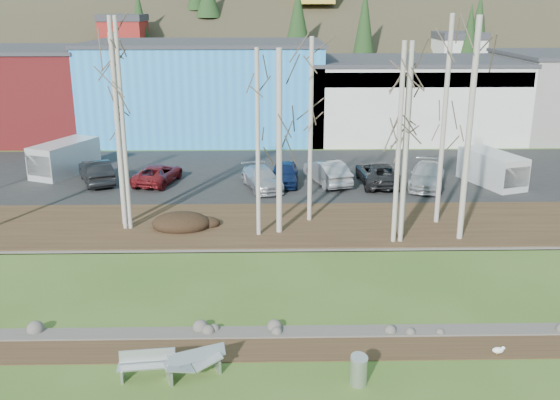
{
  "coord_description": "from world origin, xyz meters",
  "views": [
    {
      "loc": [
        -0.67,
        -16.89,
        11.34
      ],
      "look_at": [
        -0.06,
        11.23,
        2.5
      ],
      "focal_mm": 40.0,
      "sensor_mm": 36.0,
      "label": 1
    }
  ],
  "objects_px": {
    "bench_damaged": "(194,363)",
    "seagull": "(498,350)",
    "car_3": "(285,173)",
    "car_6": "(427,175)",
    "bench_intact": "(146,364)",
    "van_white": "(494,169)",
    "car_0": "(96,172)",
    "car_4": "(327,172)",
    "litter_bin": "(359,371)",
    "van_grey": "(63,159)",
    "car_2": "(262,178)",
    "car_5": "(379,173)",
    "car_1": "(158,174)"
  },
  "relations": [
    {
      "from": "car_0",
      "to": "car_1",
      "type": "height_order",
      "value": "car_0"
    },
    {
      "from": "car_4",
      "to": "car_0",
      "type": "bearing_deg",
      "value": -18.87
    },
    {
      "from": "litter_bin",
      "to": "car_3",
      "type": "relative_size",
      "value": 0.22
    },
    {
      "from": "car_5",
      "to": "bench_damaged",
      "type": "bearing_deg",
      "value": 64.6
    },
    {
      "from": "car_2",
      "to": "car_4",
      "type": "relative_size",
      "value": 0.96
    },
    {
      "from": "car_2",
      "to": "car_3",
      "type": "xyz_separation_m",
      "value": [
        1.5,
        1.02,
        0.05
      ]
    },
    {
      "from": "car_3",
      "to": "car_6",
      "type": "distance_m",
      "value": 9.12
    },
    {
      "from": "car_2",
      "to": "van_grey",
      "type": "xyz_separation_m",
      "value": [
        -13.7,
        3.8,
        0.44
      ]
    },
    {
      "from": "car_4",
      "to": "car_5",
      "type": "distance_m",
      "value": 3.33
    },
    {
      "from": "car_6",
      "to": "van_white",
      "type": "bearing_deg",
      "value": 22.2
    },
    {
      "from": "car_0",
      "to": "van_grey",
      "type": "xyz_separation_m",
      "value": [
        -2.86,
        2.31,
        0.33
      ]
    },
    {
      "from": "litter_bin",
      "to": "car_5",
      "type": "relative_size",
      "value": 0.17
    },
    {
      "from": "litter_bin",
      "to": "van_white",
      "type": "bearing_deg",
      "value": 61.51
    },
    {
      "from": "van_grey",
      "to": "seagull",
      "type": "bearing_deg",
      "value": -23.47
    },
    {
      "from": "bench_damaged",
      "to": "seagull",
      "type": "height_order",
      "value": "bench_damaged"
    },
    {
      "from": "car_0",
      "to": "van_grey",
      "type": "distance_m",
      "value": 3.69
    },
    {
      "from": "bench_damaged",
      "to": "car_0",
      "type": "xyz_separation_m",
      "value": [
        -8.8,
        22.22,
        0.49
      ]
    },
    {
      "from": "bench_intact",
      "to": "car_6",
      "type": "relative_size",
      "value": 0.36
    },
    {
      "from": "car_3",
      "to": "seagull",
      "type": "bearing_deg",
      "value": -69.46
    },
    {
      "from": "car_1",
      "to": "car_6",
      "type": "bearing_deg",
      "value": -170.29
    },
    {
      "from": "bench_damaged",
      "to": "car_6",
      "type": "distance_m",
      "value": 24.43
    },
    {
      "from": "car_3",
      "to": "car_5",
      "type": "distance_m",
      "value": 6.08
    },
    {
      "from": "bench_intact",
      "to": "litter_bin",
      "type": "relative_size",
      "value": 2.0
    },
    {
      "from": "car_6",
      "to": "van_white",
      "type": "relative_size",
      "value": 0.99
    },
    {
      "from": "car_1",
      "to": "car_4",
      "type": "relative_size",
      "value": 0.97
    },
    {
      "from": "car_5",
      "to": "van_grey",
      "type": "distance_m",
      "value": 21.49
    },
    {
      "from": "car_5",
      "to": "car_3",
      "type": "bearing_deg",
      "value": -3.19
    },
    {
      "from": "litter_bin",
      "to": "van_grey",
      "type": "distance_m",
      "value": 30.26
    },
    {
      "from": "car_3",
      "to": "car_6",
      "type": "xyz_separation_m",
      "value": [
        9.08,
        -0.83,
        0.03
      ]
    },
    {
      "from": "car_3",
      "to": "car_4",
      "type": "bearing_deg",
      "value": 3.15
    },
    {
      "from": "bench_damaged",
      "to": "car_3",
      "type": "distance_m",
      "value": 22.04
    },
    {
      "from": "car_5",
      "to": "van_grey",
      "type": "xyz_separation_m",
      "value": [
        -21.28,
        2.97,
        0.38
      ]
    },
    {
      "from": "van_grey",
      "to": "car_2",
      "type": "bearing_deg",
      "value": 8.22
    },
    {
      "from": "car_3",
      "to": "car_6",
      "type": "relative_size",
      "value": 0.82
    },
    {
      "from": "litter_bin",
      "to": "seagull",
      "type": "bearing_deg",
      "value": 17.69
    },
    {
      "from": "car_3",
      "to": "van_grey",
      "type": "distance_m",
      "value": 15.46
    },
    {
      "from": "litter_bin",
      "to": "car_1",
      "type": "bearing_deg",
      "value": 113.66
    },
    {
      "from": "car_1",
      "to": "van_grey",
      "type": "relative_size",
      "value": 0.84
    },
    {
      "from": "bench_damaged",
      "to": "car_6",
      "type": "height_order",
      "value": "car_6"
    },
    {
      "from": "bench_intact",
      "to": "car_2",
      "type": "height_order",
      "value": "car_2"
    },
    {
      "from": "van_grey",
      "to": "car_6",
      "type": "bearing_deg",
      "value": 15.27
    },
    {
      "from": "seagull",
      "to": "van_grey",
      "type": "distance_m",
      "value": 32.12
    },
    {
      "from": "litter_bin",
      "to": "car_4",
      "type": "relative_size",
      "value": 0.19
    },
    {
      "from": "bench_intact",
      "to": "car_0",
      "type": "relative_size",
      "value": 0.39
    },
    {
      "from": "seagull",
      "to": "van_grey",
      "type": "relative_size",
      "value": 0.09
    },
    {
      "from": "bench_damaged",
      "to": "car_4",
      "type": "relative_size",
      "value": 0.42
    },
    {
      "from": "van_white",
      "to": "litter_bin",
      "type": "bearing_deg",
      "value": -137.65
    },
    {
      "from": "car_6",
      "to": "seagull",
      "type": "bearing_deg",
      "value": -79.16
    },
    {
      "from": "car_5",
      "to": "van_white",
      "type": "distance_m",
      "value": 7.43
    },
    {
      "from": "bench_intact",
      "to": "car_4",
      "type": "relative_size",
      "value": 0.38
    }
  ]
}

